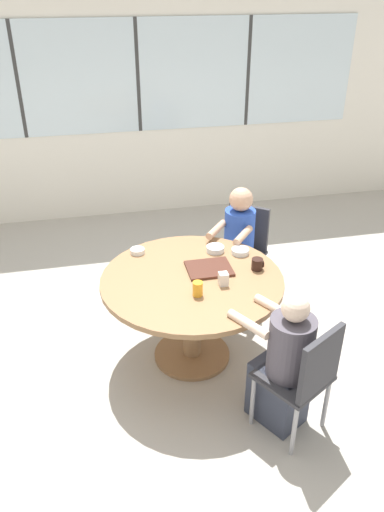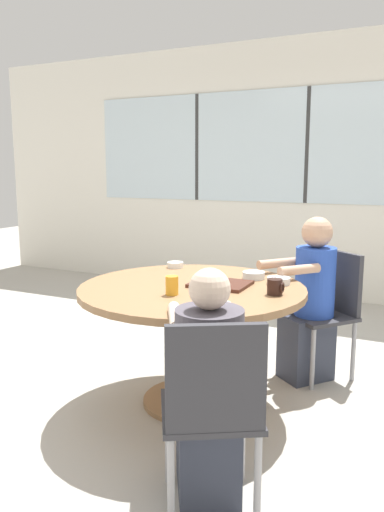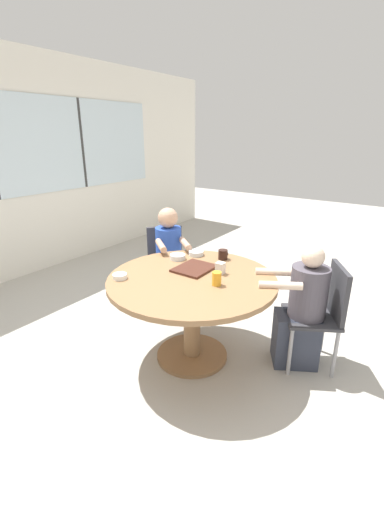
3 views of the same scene
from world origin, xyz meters
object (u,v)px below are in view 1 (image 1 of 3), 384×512
milk_carton_small (223,279)px  chair_for_man_blue_shirt (306,374)px  bowl_fruit (137,251)px  chair_for_woman_green_shirt (244,244)px  bowl_cereal (215,249)px  bowl_white_shallow (240,251)px  coffee_mug (257,264)px  juice_glass (198,289)px  person_woman_green_shirt (237,252)px  person_man_blue_shirt (284,367)px

milk_carton_small → chair_for_man_blue_shirt: bearing=-66.8°
chair_for_man_blue_shirt → bowl_fruit: chair_for_man_blue_shirt is taller
chair_for_woman_green_shirt → bowl_fruit: size_ratio=7.76×
chair_for_woman_green_shirt → bowl_fruit: chair_for_woman_green_shirt is taller
bowl_cereal → bowl_white_shallow: bearing=-22.8°
milk_carton_small → bowl_fruit: (-0.54, 0.59, -0.03)m
coffee_mug → milk_carton_small: (-0.31, -0.15, 0.00)m
chair_for_woman_green_shirt → milk_carton_small: chair_for_woman_green_shirt is taller
juice_glass → milk_carton_small: juice_glass is taller
milk_carton_small → person_woman_green_shirt: bearing=66.1°
person_woman_green_shirt → person_man_blue_shirt: bearing=124.6°
chair_for_woman_green_shirt → chair_for_man_blue_shirt: (-0.14, -1.71, 0.00)m
person_woman_green_shirt → milk_carton_small: (-0.36, -0.82, 0.27)m
juice_glass → chair_for_man_blue_shirt: bearing=-51.5°
chair_for_man_blue_shirt → bowl_white_shallow: bearing=63.5°
person_woman_green_shirt → chair_for_man_blue_shirt: bearing=128.1°
chair_for_man_blue_shirt → juice_glass: bearing=98.5°
person_man_blue_shirt → juice_glass: person_man_blue_shirt is taller
person_man_blue_shirt → bowl_white_shallow: bearing=59.4°
chair_for_man_blue_shirt → coffee_mug: chair_for_man_blue_shirt is taller
bowl_cereal → milk_carton_small: bearing=-98.1°
chair_for_woman_green_shirt → person_woman_green_shirt: 0.16m
milk_carton_small → bowl_white_shallow: milk_carton_small is taller
chair_for_woman_green_shirt → bowl_fruit: bearing=58.9°
chair_for_man_blue_shirt → milk_carton_small: 0.87m
milk_carton_small → bowl_cereal: 0.49m
chair_for_woman_green_shirt → bowl_cereal: (-0.40, -0.46, 0.24)m
chair_for_man_blue_shirt → bowl_cereal: (-0.26, 1.25, 0.24)m
juice_glass → bowl_white_shallow: juice_glass is taller
coffee_mug → bowl_white_shallow: bearing=101.7°
bowl_cereal → chair_for_woman_green_shirt: bearing=49.2°
bowl_fruit → bowl_cereal: bearing=-9.6°
chair_for_man_blue_shirt → person_man_blue_shirt: person_man_blue_shirt is taller
chair_for_man_blue_shirt → person_man_blue_shirt: (-0.08, 0.14, -0.05)m
person_woman_green_shirt → bowl_white_shallow: size_ratio=8.04×
person_man_blue_shirt → coffee_mug: person_man_blue_shirt is taller
chair_for_woman_green_shirt → chair_for_man_blue_shirt: 1.71m
bowl_fruit → bowl_white_shallow: bearing=-12.8°
person_man_blue_shirt → coffee_mug: (0.06, 0.77, 0.32)m
chair_for_woman_green_shirt → coffee_mug: chair_for_woman_green_shirt is taller
person_man_blue_shirt → juice_glass: 0.76m
chair_for_man_blue_shirt → bowl_white_shallow: (-0.07, 1.17, 0.24)m
juice_glass → bowl_cereal: juice_glass is taller
person_man_blue_shirt → coffee_mug: 0.83m
chair_for_man_blue_shirt → milk_carton_small: size_ratio=9.06×
bowl_cereal → chair_for_man_blue_shirt: bearing=-78.4°
bowl_white_shallow → bowl_fruit: 0.81m
person_woman_green_shirt → coffee_mug: size_ratio=12.28×
chair_for_man_blue_shirt → bowl_cereal: bearing=71.6°
chair_for_woman_green_shirt → person_man_blue_shirt: person_man_blue_shirt is taller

